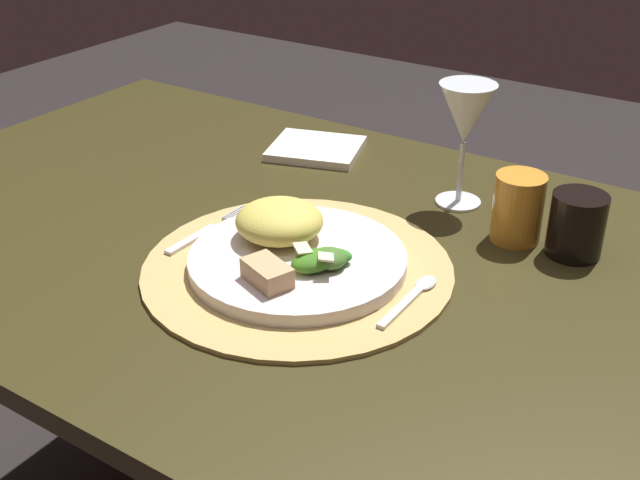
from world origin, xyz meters
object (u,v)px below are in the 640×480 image
at_px(fork, 205,232).
at_px(amber_tumbler, 518,208).
at_px(wine_glass, 466,117).
at_px(dark_tumbler, 577,225).
at_px(dinner_plate, 298,260).
at_px(spoon, 416,293).
at_px(dining_table, 287,318).
at_px(napkin, 316,149).

distance_m(fork, amber_tumbler, 0.41).
xyz_separation_m(fork, amber_tumbler, (0.34, 0.22, 0.04)).
height_order(wine_glass, dark_tumbler, wine_glass).
distance_m(dinner_plate, wine_glass, 0.32).
bearing_deg(spoon, dinner_plate, -171.83).
xyz_separation_m(dining_table, napkin, (-0.13, 0.27, 0.14)).
height_order(napkin, dark_tumbler, dark_tumbler).
relative_size(spoon, amber_tumbler, 1.40).
relative_size(spoon, wine_glass, 0.72).
bearing_deg(amber_tumbler, dinner_plate, -130.60).
bearing_deg(fork, spoon, 3.50).
distance_m(dining_table, dinner_plate, 0.17).
xyz_separation_m(fork, dark_tumbler, (0.42, 0.22, 0.03)).
bearing_deg(napkin, dinner_plate, -59.81).
bearing_deg(fork, wine_glass, 49.95).
bearing_deg(dinner_plate, dining_table, 135.66).
distance_m(fork, wine_glass, 0.39).
xyz_separation_m(spoon, napkin, (-0.34, 0.31, -0.00)).
bearing_deg(wine_glass, dining_table, -123.34).
relative_size(dinner_plate, fork, 1.70).
bearing_deg(dining_table, amber_tumbler, 32.75).
bearing_deg(napkin, dining_table, -64.27).
bearing_deg(wine_glass, fork, -130.05).
relative_size(napkin, wine_glass, 0.81).
relative_size(amber_tumbler, dark_tumbler, 1.11).
height_order(fork, wine_glass, wine_glass).
height_order(spoon, wine_glass, wine_glass).
relative_size(fork, amber_tumbler, 1.73).
relative_size(dinner_plate, napkin, 1.87).
relative_size(fork, spoon, 1.24).
distance_m(amber_tumbler, dark_tumbler, 0.08).
height_order(dinner_plate, amber_tumbler, amber_tumbler).
height_order(dinner_plate, dark_tumbler, dark_tumbler).
relative_size(dinner_plate, spoon, 2.10).
bearing_deg(fork, napkin, 97.03).
bearing_deg(wine_glass, amber_tumbler, -28.66).
distance_m(spoon, dark_tumbler, 0.24).
bearing_deg(dark_tumbler, amber_tumbler, -177.22).
distance_m(dining_table, amber_tumbler, 0.35).
height_order(wine_glass, amber_tumbler, wine_glass).
bearing_deg(dinner_plate, dark_tumbler, 40.32).
distance_m(spoon, napkin, 0.46).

